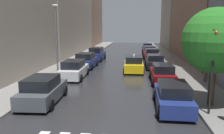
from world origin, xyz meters
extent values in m
cube|color=#28282A|center=(0.00, 24.00, -0.02)|extent=(28.00, 72.00, 0.04)
cube|color=gray|center=(-6.50, 24.00, 0.07)|extent=(3.00, 72.00, 0.15)
cube|color=gray|center=(6.50, 24.00, 0.07)|extent=(3.00, 72.00, 0.15)
cube|color=#9E9384|center=(-11.00, 31.56, 8.92)|extent=(6.00, 21.05, 17.84)
cube|color=#8C6B56|center=(-11.00, 50.07, 10.99)|extent=(6.00, 15.44, 21.98)
cube|color=#9E9384|center=(11.00, 45.30, 7.33)|extent=(6.00, 16.90, 14.67)
cube|color=#474C51|center=(-3.95, 6.09, 0.58)|extent=(2.07, 4.42, 0.80)
cube|color=black|center=(-3.94, 5.87, 1.31)|extent=(1.76, 2.46, 0.66)
cylinder|color=black|center=(-4.95, 7.48, 0.32)|extent=(0.25, 0.65, 0.64)
cylinder|color=black|center=(-3.07, 7.56, 0.32)|extent=(0.25, 0.65, 0.64)
cylinder|color=black|center=(-4.82, 4.62, 0.32)|extent=(0.25, 0.65, 0.64)
cylinder|color=black|center=(-2.94, 4.70, 0.32)|extent=(0.25, 0.65, 0.64)
cube|color=silver|center=(-3.86, 12.80, 0.58)|extent=(1.91, 4.39, 0.81)
cube|color=black|center=(-3.86, 12.58, 1.32)|extent=(1.66, 2.43, 0.66)
cylinder|color=black|center=(-4.81, 14.22, 0.32)|extent=(0.23, 0.64, 0.64)
cylinder|color=black|center=(-2.97, 14.25, 0.32)|extent=(0.23, 0.64, 0.64)
cylinder|color=black|center=(-4.76, 11.34, 0.32)|extent=(0.23, 0.64, 0.64)
cylinder|color=black|center=(-2.92, 11.37, 0.32)|extent=(0.23, 0.64, 0.64)
cube|color=navy|center=(-3.94, 18.07, 0.59)|extent=(2.12, 4.15, 0.83)
cube|color=black|center=(-3.95, 17.87, 1.35)|extent=(1.81, 2.31, 0.68)
cylinder|color=black|center=(-4.85, 19.46, 0.32)|extent=(0.25, 0.65, 0.64)
cylinder|color=black|center=(-2.91, 19.37, 0.32)|extent=(0.25, 0.65, 0.64)
cylinder|color=black|center=(-4.97, 16.78, 0.32)|extent=(0.25, 0.65, 0.64)
cylinder|color=black|center=(-3.03, 16.69, 0.32)|extent=(0.25, 0.65, 0.64)
cube|color=navy|center=(-3.76, 24.02, 0.62)|extent=(1.96, 4.53, 0.89)
cube|color=black|center=(-3.77, 23.79, 1.43)|extent=(1.67, 2.51, 0.73)
cylinder|color=black|center=(-4.61, 25.52, 0.32)|extent=(0.24, 0.65, 0.64)
cylinder|color=black|center=(-2.81, 25.46, 0.32)|extent=(0.24, 0.65, 0.64)
cylinder|color=black|center=(-4.71, 22.58, 0.32)|extent=(0.24, 0.65, 0.64)
cylinder|color=black|center=(-2.92, 22.51, 0.32)|extent=(0.24, 0.65, 0.64)
cube|color=navy|center=(3.76, 5.85, 0.55)|extent=(1.84, 4.42, 0.74)
cube|color=black|center=(3.76, 5.63, 1.22)|extent=(1.59, 2.44, 0.61)
cylinder|color=black|center=(2.90, 7.31, 0.32)|extent=(0.23, 0.64, 0.64)
cylinder|color=black|center=(4.67, 7.28, 0.32)|extent=(0.23, 0.64, 0.64)
cylinder|color=black|center=(2.85, 4.42, 0.32)|extent=(0.23, 0.64, 0.64)
cylinder|color=black|center=(4.62, 4.39, 0.32)|extent=(0.23, 0.64, 0.64)
cube|color=maroon|center=(3.89, 11.98, 0.56)|extent=(1.79, 4.38, 0.76)
cube|color=black|center=(3.89, 11.76, 1.25)|extent=(1.56, 2.42, 0.62)
cylinder|color=black|center=(3.00, 13.41, 0.32)|extent=(0.23, 0.64, 0.64)
cylinder|color=black|center=(4.75, 13.42, 0.32)|extent=(0.23, 0.64, 0.64)
cylinder|color=black|center=(3.03, 10.53, 0.32)|extent=(0.23, 0.64, 0.64)
cylinder|color=black|center=(4.78, 10.54, 0.32)|extent=(0.23, 0.64, 0.64)
cube|color=black|center=(3.78, 18.52, 0.55)|extent=(1.95, 4.10, 0.76)
cube|color=black|center=(3.79, 18.32, 1.24)|extent=(1.69, 2.27, 0.62)
cylinder|color=black|center=(2.82, 19.85, 0.32)|extent=(0.23, 0.64, 0.64)
cylinder|color=black|center=(4.70, 19.88, 0.32)|extent=(0.23, 0.64, 0.64)
cylinder|color=black|center=(2.87, 17.16, 0.32)|extent=(0.23, 0.64, 0.64)
cylinder|color=black|center=(4.75, 17.20, 0.32)|extent=(0.23, 0.64, 0.64)
cube|color=maroon|center=(3.83, 24.60, 0.58)|extent=(2.06, 4.10, 0.81)
cube|color=black|center=(3.84, 24.40, 1.32)|extent=(1.75, 2.29, 0.67)
cylinder|color=black|center=(2.83, 25.87, 0.32)|extent=(0.25, 0.65, 0.64)
cylinder|color=black|center=(4.70, 25.97, 0.32)|extent=(0.25, 0.65, 0.64)
cylinder|color=black|center=(2.96, 23.23, 0.32)|extent=(0.25, 0.65, 0.64)
cylinder|color=black|center=(4.83, 23.32, 0.32)|extent=(0.25, 0.65, 0.64)
cube|color=maroon|center=(3.85, 30.19, 0.55)|extent=(2.08, 4.81, 0.75)
cube|color=black|center=(3.86, 29.95, 1.23)|extent=(1.78, 2.66, 0.61)
cylinder|color=black|center=(2.83, 31.73, 0.32)|extent=(0.24, 0.65, 0.64)
cylinder|color=black|center=(4.78, 31.78, 0.32)|extent=(0.24, 0.65, 0.64)
cylinder|color=black|center=(2.92, 28.59, 0.32)|extent=(0.24, 0.65, 0.64)
cylinder|color=black|center=(4.87, 28.64, 0.32)|extent=(0.24, 0.65, 0.64)
cube|color=#0C4C2D|center=(3.86, 36.58, 0.55)|extent=(1.87, 4.53, 0.75)
cube|color=black|center=(3.86, 36.36, 1.24)|extent=(1.62, 2.50, 0.62)
cylinder|color=black|center=(2.97, 38.08, 0.32)|extent=(0.23, 0.64, 0.64)
cylinder|color=black|center=(4.78, 38.06, 0.32)|extent=(0.23, 0.64, 0.64)
cylinder|color=black|center=(2.94, 35.11, 0.32)|extent=(0.23, 0.64, 0.64)
cylinder|color=black|center=(4.75, 35.09, 0.32)|extent=(0.23, 0.64, 0.64)
cube|color=yellow|center=(1.46, 16.43, 0.57)|extent=(1.93, 4.40, 0.80)
cube|color=black|center=(1.47, 16.21, 1.30)|extent=(1.67, 2.43, 0.65)
cube|color=#F2EDCC|center=(1.47, 16.21, 1.72)|extent=(0.21, 0.36, 0.18)
cylinder|color=black|center=(0.51, 17.85, 0.32)|extent=(0.23, 0.64, 0.64)
cylinder|color=black|center=(2.36, 17.88, 0.32)|extent=(0.23, 0.64, 0.64)
cylinder|color=black|center=(0.56, 14.97, 0.32)|extent=(0.23, 0.64, 0.64)
cylinder|color=black|center=(2.41, 15.00, 0.32)|extent=(0.23, 0.64, 0.64)
cylinder|color=brown|center=(7.36, 12.09, 0.54)|extent=(0.28, 0.28, 0.77)
cylinder|color=navy|center=(7.36, 12.09, 1.23)|extent=(0.36, 0.36, 0.61)
sphere|color=tan|center=(7.36, 12.09, 1.66)|extent=(0.24, 0.24, 0.24)
cone|color=navy|center=(7.36, 12.09, 1.94)|extent=(1.01, 1.01, 0.20)
cylinder|color=#333338|center=(7.36, 12.09, 1.59)|extent=(0.02, 0.02, 0.71)
cylinder|color=#513823|center=(5.97, 6.27, 1.21)|extent=(0.36, 0.36, 2.13)
sphere|color=#297724|center=(5.97, 6.27, 3.82)|extent=(3.64, 3.64, 3.64)
cylinder|color=black|center=(5.45, 4.84, 1.85)|extent=(0.12, 0.12, 3.40)
cube|color=black|center=(5.45, 4.84, 4.00)|extent=(0.30, 0.30, 0.90)
sphere|color=red|center=(5.45, 4.66, 4.30)|extent=(0.18, 0.18, 0.18)
sphere|color=#F2A519|center=(5.45, 4.66, 4.00)|extent=(0.18, 0.18, 0.18)
sphere|color=green|center=(5.45, 4.66, 3.70)|extent=(0.18, 0.18, 0.18)
cylinder|color=#595B60|center=(-5.55, 13.22, 3.22)|extent=(0.16, 0.16, 6.14)
ellipsoid|color=beige|center=(-5.55, 13.22, 6.44)|extent=(0.60, 0.28, 0.24)
camera|label=1|loc=(1.64, -6.59, 4.57)|focal=35.89mm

